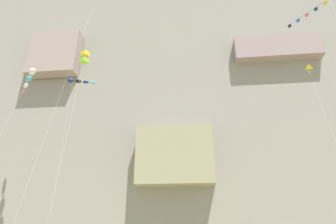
{
  "coord_description": "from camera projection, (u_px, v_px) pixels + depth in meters",
  "views": [
    {
      "loc": [
        3.16,
        5.21,
        3.6
      ],
      "look_at": [
        0.87,
        27.18,
        13.78
      ],
      "focal_mm": 29.39,
      "sensor_mm": 36.0,
      "label": 1
    }
  ],
  "objects": [
    {
      "name": "kite_banner_low_right",
      "position": [
        313.0,
        25.0,
        34.01
      ],
      "size": [
        3.97,
        6.16,
        29.97
      ],
      "color": "black",
      "rests_on": "ground"
    },
    {
      "name": "kite_delta_front_field",
      "position": [
        97.0,
        0.0,
        35.57
      ],
      "size": [
        2.83,
        6.49,
        34.92
      ],
      "color": "white",
      "rests_on": "ground"
    },
    {
      "name": "kite_windsock_high_center",
      "position": [
        29.0,
        78.0,
        40.5
      ],
      "size": [
        5.44,
        9.49,
        25.92
      ],
      "color": "white",
      "rests_on": "ground"
    },
    {
      "name": "kite_delta_low_left",
      "position": [
        309.0,
        80.0,
        34.16
      ],
      "size": [
        1.32,
        4.78,
        22.92
      ],
      "color": "yellow",
      "rests_on": "ground"
    },
    {
      "name": "cliff_face",
      "position": [
        180.0,
        109.0,
        61.22
      ],
      "size": [
        180.0,
        30.49,
        59.65
      ],
      "color": "gray",
      "rests_on": "ground"
    },
    {
      "name": "kite_box_low_center",
      "position": [
        84.0,
        58.0,
        27.07
      ],
      "size": [
        1.13,
        1.66,
        20.49
      ],
      "color": "yellow",
      "rests_on": "ground"
    },
    {
      "name": "kite_windsock_upper_right",
      "position": [
        77.0,
        81.0,
        38.31
      ],
      "size": [
        3.96,
        3.72,
        23.95
      ],
      "color": "navy",
      "rests_on": "ground"
    }
  ]
}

